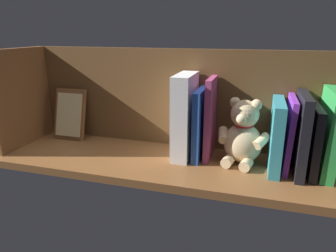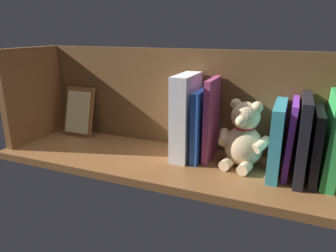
{
  "view_description": "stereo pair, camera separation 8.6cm",
  "coord_description": "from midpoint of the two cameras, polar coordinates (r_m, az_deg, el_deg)",
  "views": [
    {
      "loc": [
        -23.46,
        79.14,
        35.66
      ],
      "look_at": [
        0.0,
        0.0,
        9.99
      ],
      "focal_mm": 33.08,
      "sensor_mm": 36.0,
      "label": 1
    },
    {
      "loc": [
        -31.6,
        76.26,
        35.66
      ],
      "look_at": [
        0.0,
        0.0,
        9.99
      ],
      "focal_mm": 33.08,
      "sensor_mm": 36.0,
      "label": 2
    }
  ],
  "objects": [
    {
      "name": "ground_plane",
      "position": [
        0.9,
        2.76,
        -6.78
      ],
      "size": [
        101.2,
        30.23,
        2.2
      ],
      "primitive_type": "cube",
      "color": "brown"
    },
    {
      "name": "book_4",
      "position": [
        0.85,
        22.26,
        -2.23
      ],
      "size": [
        2.79,
        17.45,
        18.35
      ],
      "primitive_type": "cube",
      "color": "teal",
      "rests_on": "ground_plane"
    },
    {
      "name": "book_1",
      "position": [
        0.86,
        28.16,
        -3.06
      ],
      "size": [
        1.94,
        16.91,
        17.63
      ],
      "primitive_type": "cube",
      "color": "black",
      "rests_on": "ground_plane"
    },
    {
      "name": "book_0",
      "position": [
        0.86,
        30.67,
        -1.99
      ],
      "size": [
        4.04,
        16.67,
        21.88
      ],
      "primitive_type": "cube",
      "rotation": [
        0.0,
        -0.04,
        0.0
      ],
      "color": "green",
      "rests_on": "ground_plane"
    },
    {
      "name": "teddy_bear",
      "position": [
        0.86,
        16.59,
        -2.11
      ],
      "size": [
        14.55,
        13.18,
        18.31
      ],
      "rotation": [
        0.0,
        0.0,
        -0.21
      ],
      "color": "#D1B284",
      "rests_on": "ground_plane"
    },
    {
      "name": "book_6",
      "position": [
        0.88,
        8.88,
        0.19
      ],
      "size": [
        1.99,
        14.09,
        20.0
      ],
      "primitive_type": "cube",
      "color": "blue",
      "rests_on": "ground_plane"
    },
    {
      "name": "shelf_side_divider",
      "position": [
        1.11,
        -21.61,
        5.41
      ],
      "size": [
        2.4,
        24.23,
        30.4
      ],
      "primitive_type": "cube",
      "color": "brown",
      "rests_on": "ground_plane"
    },
    {
      "name": "shelf_back_panel",
      "position": [
        0.97,
        5.49,
        5.0
      ],
      "size": [
        101.2,
        1.5,
        30.4
      ],
      "primitive_type": "cube",
      "color": "brown",
      "rests_on": "ground_plane"
    },
    {
      "name": "book_3",
      "position": [
        0.86,
        24.33,
        -1.97
      ],
      "size": [
        2.12,
        15.19,
        19.2
      ],
      "primitive_type": "cube",
      "rotation": [
        0.0,
        -0.04,
        0.0
      ],
      "color": "purple",
      "rests_on": "ground_plane"
    },
    {
      "name": "dictionary_thick_white",
      "position": [
        0.89,
        6.13,
        1.7
      ],
      "size": [
        4.85,
        14.71,
        24.08
      ],
      "primitive_type": "cube",
      "color": "white",
      "rests_on": "ground_plane"
    },
    {
      "name": "book_5",
      "position": [
        0.88,
        10.82,
        1.12
      ],
      "size": [
        1.66,
        12.39,
        23.17
      ],
      "primitive_type": "cube",
      "color": "#B23F72",
      "rests_on": "ground_plane"
    },
    {
      "name": "picture_frame_leaning",
      "position": [
        1.11,
        -14.0,
        2.53
      ],
      "size": [
        11.0,
        5.78,
        16.96
      ],
      "color": "brown",
      "rests_on": "ground_plane"
    },
    {
      "name": "book_2",
      "position": [
        0.85,
        26.28,
        -2.03
      ],
      "size": [
        2.27,
        18.03,
        20.55
      ],
      "primitive_type": "cube",
      "color": "black",
      "rests_on": "ground_plane"
    }
  ]
}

